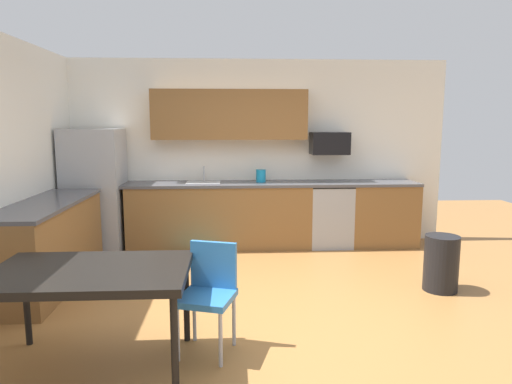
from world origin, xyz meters
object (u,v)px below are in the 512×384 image
object	(u,v)px
oven_range	(329,215)
kettle	(261,176)
chair_near_table	(209,288)
dining_table	(90,277)
trash_bin	(441,263)
microwave	(329,143)
refrigerator	(95,191)

from	to	relation	value
oven_range	kettle	xyz separation A→B (m)	(-1.00, 0.05, 0.56)
oven_range	chair_near_table	bearing A→B (deg)	-117.89
chair_near_table	dining_table	bearing A→B (deg)	-164.09
trash_bin	kettle	world-z (taller)	kettle
oven_range	chair_near_table	size ratio (longest dim) A/B	1.07
microwave	kettle	world-z (taller)	microwave
dining_table	chair_near_table	size ratio (longest dim) A/B	1.65
microwave	chair_near_table	distance (m)	3.65
microwave	kettle	bearing A→B (deg)	-177.14
dining_table	oven_range	bearing A→B (deg)	53.25
oven_range	chair_near_table	xyz separation A→B (m)	(-1.60, -3.03, 0.05)
oven_range	dining_table	bearing A→B (deg)	-126.75
dining_table	kettle	size ratio (longest dim) A/B	7.00
oven_range	microwave	world-z (taller)	microwave
refrigerator	dining_table	distance (m)	3.31
microwave	chair_near_table	world-z (taller)	microwave
dining_table	chair_near_table	world-z (taller)	chair_near_table
chair_near_table	kettle	distance (m)	3.18
refrigerator	oven_range	xyz separation A→B (m)	(3.32, 0.08, -0.40)
oven_range	kettle	size ratio (longest dim) A/B	4.55
trash_bin	oven_range	bearing A→B (deg)	113.44
microwave	trash_bin	size ratio (longest dim) A/B	0.90
refrigerator	kettle	bearing A→B (deg)	3.20
oven_range	kettle	world-z (taller)	kettle
refrigerator	trash_bin	bearing A→B (deg)	-23.46
refrigerator	trash_bin	xyz separation A→B (m)	(4.14, -1.79, -0.55)
dining_table	chair_near_table	xyz separation A→B (m)	(0.84, 0.24, -0.19)
chair_near_table	trash_bin	world-z (taller)	chair_near_table
oven_range	kettle	distance (m)	1.15
chair_near_table	trash_bin	bearing A→B (deg)	25.55
oven_range	trash_bin	xyz separation A→B (m)	(0.81, -1.87, -0.16)
refrigerator	microwave	size ratio (longest dim) A/B	3.16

